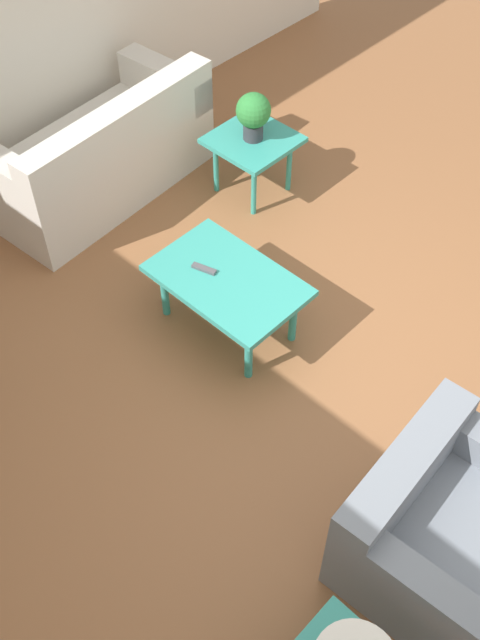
# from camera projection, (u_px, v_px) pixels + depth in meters

# --- Properties ---
(ground_plane) EXTENTS (14.00, 14.00, 0.00)m
(ground_plane) POSITION_uv_depth(u_px,v_px,m) (319.00, 377.00, 4.64)
(ground_plane) COLOR #8E5B38
(sofa) EXTENTS (0.93, 1.78, 0.85)m
(sofa) POSITION_uv_depth(u_px,v_px,m) (102.00, 156.00, 5.56)
(sofa) COLOR silver
(sofa) RESTS_ON ground_plane
(armchair) EXTENTS (0.94, 1.05, 0.70)m
(armchair) POSITION_uv_depth(u_px,v_px,m) (447.00, 532.00, 3.68)
(armchair) COLOR slate
(armchair) RESTS_ON ground_plane
(coffee_table) EXTENTS (0.95, 0.61, 0.45)m
(coffee_table) POSITION_uv_depth(u_px,v_px,m) (227.00, 284.00, 4.62)
(coffee_table) COLOR teal
(coffee_table) RESTS_ON ground_plane
(side_table_plant) EXTENTS (0.58, 0.58, 0.48)m
(side_table_plant) POSITION_uv_depth(u_px,v_px,m) (253.00, 145.00, 5.51)
(side_table_plant) COLOR teal
(side_table_plant) RESTS_ON ground_plane
(potted_plant) EXTENTS (0.25, 0.25, 0.36)m
(potted_plant) POSITION_uv_depth(u_px,v_px,m) (253.00, 113.00, 5.30)
(potted_plant) COLOR #333338
(potted_plant) RESTS_ON side_table_plant
(remote_control) EXTENTS (0.16, 0.08, 0.02)m
(remote_control) POSITION_uv_depth(u_px,v_px,m) (204.00, 269.00, 4.61)
(remote_control) COLOR #4C4C51
(remote_control) RESTS_ON coffee_table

